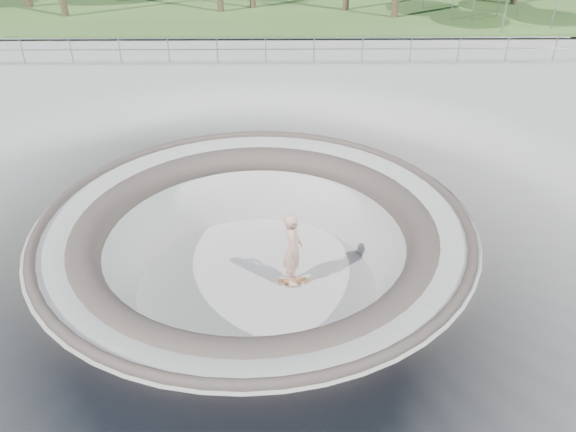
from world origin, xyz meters
name	(u,v)px	position (x,y,z in m)	size (l,w,h in m)	color
ground	(255,220)	(0.00, 0.00, 0.00)	(180.00, 180.00, 0.00)	#A9A9A4
skate_bowl	(257,280)	(0.00, 0.00, -1.83)	(14.00, 14.00, 4.10)	#A9A9A4
distant_hills	(308,9)	(3.78, 57.17, -7.02)	(103.20, 45.00, 28.60)	olive
safety_railing	(266,50)	(0.00, 12.00, 0.69)	(25.00, 0.06, 1.03)	gray
skateboard	(293,281)	(0.91, -0.02, -1.84)	(0.74, 0.27, 0.08)	#9C5E3E
skater	(293,249)	(0.91, -0.02, -0.85)	(0.71, 0.47, 1.95)	tan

